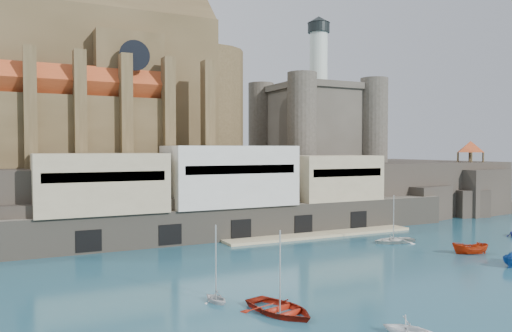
{
  "coord_description": "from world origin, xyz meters",
  "views": [
    {
      "loc": [
        -38.24,
        -42.35,
        12.61
      ],
      "look_at": [
        -1.54,
        32.0,
        9.72
      ],
      "focal_mm": 35.0,
      "sensor_mm": 36.0,
      "label": 1
    }
  ],
  "objects": [
    {
      "name": "ground",
      "position": [
        0.0,
        0.0,
        0.0
      ],
      "size": [
        300.0,
        300.0,
        0.0
      ],
      "primitive_type": "plane",
      "color": "#1B485A",
      "rests_on": "ground"
    },
    {
      "name": "promontory",
      "position": [
        -0.19,
        39.37,
        4.92
      ],
      "size": [
        100.0,
        36.0,
        10.0
      ],
      "color": "black",
      "rests_on": "ground"
    },
    {
      "name": "quay",
      "position": [
        -10.19,
        23.07,
        6.07
      ],
      "size": [
        70.0,
        12.0,
        13.05
      ],
      "color": "#676052",
      "rests_on": "ground"
    },
    {
      "name": "church",
      "position": [
        -24.13,
        41.85,
        22.13
      ],
      "size": [
        47.0,
        25.93,
        30.51
      ],
      "color": "#4D3D24",
      "rests_on": "promontory"
    },
    {
      "name": "castle_keep",
      "position": [
        16.08,
        41.08,
        18.31
      ],
      "size": [
        21.2,
        21.2,
        29.3
      ],
      "color": "#403B32",
      "rests_on": "promontory"
    },
    {
      "name": "rock_outcrop",
      "position": [
        42.0,
        25.84,
        4.02
      ],
      "size": [
        14.5,
        10.5,
        8.7
      ],
      "color": "black",
      "rests_on": "ground"
    },
    {
      "name": "pavilion",
      "position": [
        42.0,
        26.0,
        12.73
      ],
      "size": [
        6.4,
        6.4,
        5.4
      ],
      "color": "#4D3D24",
      "rests_on": "rock_outcrop"
    },
    {
      "name": "boat_0",
      "position": [
        -19.88,
        -9.3,
        0.0
      ],
      "size": [
        4.75,
        2.39,
        6.39
      ],
      "primitive_type": "imported",
      "rotation": [
        0.0,
        0.0,
        0.25
      ],
      "color": "#9C1E0E",
      "rests_on": "ground"
    },
    {
      "name": "boat_4",
      "position": [
        -23.29,
        -4.64,
        0.0
      ],
      "size": [
        2.64,
        1.94,
        2.75
      ],
      "primitive_type": "imported",
      "rotation": [
        0.0,
        0.0,
        3.36
      ],
      "color": "silver",
      "rests_on": "ground"
    },
    {
      "name": "boat_5",
      "position": [
        11.02,
        -0.54,
        0.0
      ],
      "size": [
        2.23,
        2.21,
        4.48
      ],
      "primitive_type": "imported",
      "rotation": [
        0.0,
        0.0,
        4.34
      ],
      "color": "#AD2A0A",
      "rests_on": "ground"
    },
    {
      "name": "boat_6",
      "position": [
        7.76,
        9.14,
        0.0
      ],
      "size": [
        1.7,
        4.36,
        5.95
      ],
      "primitive_type": "imported",
      "rotation": [
        0.0,
        0.0,
        4.6
      ],
      "color": "silver",
      "rests_on": "ground"
    }
  ]
}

